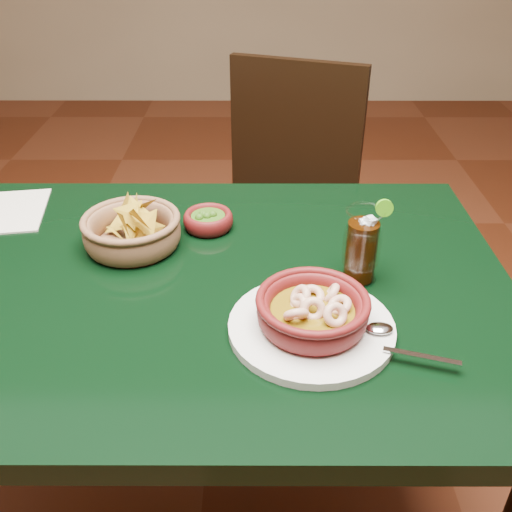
{
  "coord_description": "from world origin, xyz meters",
  "views": [
    {
      "loc": [
        0.14,
        -0.85,
        1.33
      ],
      "look_at": [
        0.14,
        -0.02,
        0.81
      ],
      "focal_mm": 40.0,
      "sensor_mm": 36.0,
      "label": 1
    }
  ],
  "objects_px": {
    "chip_basket": "(132,230)",
    "dining_chair": "(281,210)",
    "shrimp_plate": "(313,315)",
    "cola_drink": "(362,246)",
    "dining_table": "(182,321)"
  },
  "relations": [
    {
      "from": "dining_chair",
      "to": "cola_drink",
      "type": "relative_size",
      "value": 5.95
    },
    {
      "from": "dining_chair",
      "to": "shrimp_plate",
      "type": "height_order",
      "value": "dining_chair"
    },
    {
      "from": "dining_table",
      "to": "cola_drink",
      "type": "xyz_separation_m",
      "value": [
        0.32,
        -0.0,
        0.17
      ]
    },
    {
      "from": "dining_table",
      "to": "shrimp_plate",
      "type": "xyz_separation_m",
      "value": [
        0.23,
        -0.15,
        0.13
      ]
    },
    {
      "from": "shrimp_plate",
      "to": "chip_basket",
      "type": "distance_m",
      "value": 0.42
    },
    {
      "from": "cola_drink",
      "to": "dining_table",
      "type": "bearing_deg",
      "value": 179.99
    },
    {
      "from": "chip_basket",
      "to": "dining_chair",
      "type": "bearing_deg",
      "value": 61.83
    },
    {
      "from": "dining_table",
      "to": "dining_chair",
      "type": "xyz_separation_m",
      "value": [
        0.22,
        0.71,
        -0.13
      ]
    },
    {
      "from": "cola_drink",
      "to": "chip_basket",
      "type": "bearing_deg",
      "value": 165.09
    },
    {
      "from": "cola_drink",
      "to": "dining_chair",
      "type": "bearing_deg",
      "value": 98.63
    },
    {
      "from": "dining_table",
      "to": "shrimp_plate",
      "type": "distance_m",
      "value": 0.3
    },
    {
      "from": "dining_table",
      "to": "dining_chair",
      "type": "bearing_deg",
      "value": 72.95
    },
    {
      "from": "dining_chair",
      "to": "chip_basket",
      "type": "bearing_deg",
      "value": -118.17
    },
    {
      "from": "shrimp_plate",
      "to": "cola_drink",
      "type": "xyz_separation_m",
      "value": [
        0.1,
        0.15,
        0.04
      ]
    },
    {
      "from": "dining_chair",
      "to": "shrimp_plate",
      "type": "distance_m",
      "value": 0.89
    }
  ]
}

